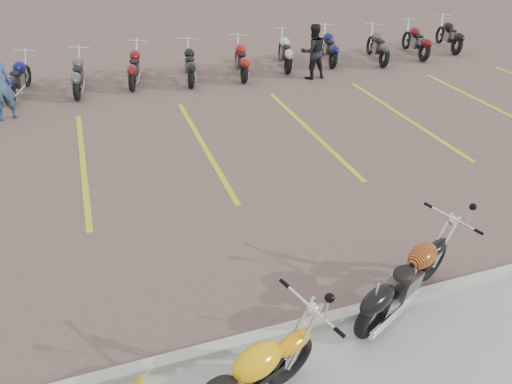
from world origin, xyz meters
TOP-DOWN VIEW (x-y plane):
  - ground at (0.00, 0.00)m, footprint 100.00×100.00m
  - curb at (0.00, -2.00)m, footprint 60.00×0.18m
  - parking_stripes at (0.00, 4.00)m, footprint 38.00×5.50m
  - flame_cruiser at (1.35, -2.03)m, footprint 2.07×1.09m
  - person_b at (4.43, 7.69)m, footprint 0.83×0.65m
  - bg_bike_row at (0.71, 8.85)m, footprint 20.83×2.09m

SIDE VIEW (x-z plane):
  - ground at x=0.00m, z-range 0.00..0.00m
  - parking_stripes at x=0.00m, z-range 0.00..0.01m
  - curb at x=0.00m, z-range 0.00..0.12m
  - flame_cruiser at x=1.35m, z-range 0.00..0.92m
  - bg_bike_row at x=0.71m, z-range 0.00..1.10m
  - person_b at x=4.43m, z-range 0.00..1.68m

